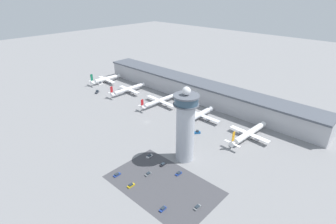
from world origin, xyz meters
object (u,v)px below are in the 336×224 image
(airplane_gate_bravo, at_px, (128,89))
(car_red_hatchback, at_px, (163,164))
(airplane_gate_charlie, at_px, (160,101))
(service_truck_fuel, at_px, (197,132))
(car_white_wagon, at_px, (179,173))
(car_black_suv, at_px, (163,209))
(car_grey_coupe, at_px, (197,207))
(service_truck_catering, at_px, (97,92))
(car_blue_compact, at_px, (117,175))
(airplane_gate_echo, at_px, (249,134))
(airplane_gate_alpha, at_px, (106,79))
(airplane_gate_delta, at_px, (200,114))
(car_yellow_taxi, at_px, (148,174))
(service_truck_baggage, at_px, (101,84))
(control_tower, at_px, (185,125))
(car_green_van, at_px, (149,156))
(car_navy_sedan, at_px, (131,185))

(airplane_gate_bravo, distance_m, car_red_hatchback, 131.52)
(airplane_gate_charlie, bearing_deg, service_truck_fuel, -18.02)
(car_white_wagon, height_order, car_black_suv, car_black_suv)
(car_black_suv, relative_size, car_grey_coupe, 0.92)
(airplane_gate_charlie, height_order, service_truck_catering, airplane_gate_charlie)
(car_blue_compact, relative_size, car_white_wagon, 1.03)
(airplane_gate_echo, height_order, car_black_suv, airplane_gate_echo)
(airplane_gate_alpha, xyz_separation_m, car_red_hatchback, (160.59, -69.05, -3.78))
(airplane_gate_delta, height_order, car_yellow_taxi, airplane_gate_delta)
(car_black_suv, bearing_deg, car_red_hatchback, 133.92)
(car_red_hatchback, bearing_deg, car_white_wagon, 0.16)
(service_truck_baggage, height_order, car_blue_compact, service_truck_baggage)
(airplane_gate_bravo, bearing_deg, car_grey_coupe, -27.45)
(car_yellow_taxi, bearing_deg, airplane_gate_alpha, 152.96)
(control_tower, bearing_deg, car_white_wagon, -62.04)
(service_truck_baggage, height_order, car_white_wagon, service_truck_baggage)
(control_tower, xyz_separation_m, car_black_suv, (20.62, -42.11, -24.36))
(car_blue_compact, height_order, car_red_hatchback, same)
(car_yellow_taxi, relative_size, car_green_van, 0.90)
(airplane_gate_bravo, distance_m, car_black_suv, 167.62)
(car_blue_compact, bearing_deg, airplane_gate_alpha, 147.06)
(airplane_gate_alpha, distance_m, car_white_wagon, 187.15)
(airplane_gate_alpha, height_order, car_black_suv, airplane_gate_alpha)
(car_yellow_taxi, xyz_separation_m, car_navy_sedan, (0.17, -13.67, 0.00))
(airplane_gate_echo, distance_m, car_green_van, 76.88)
(airplane_gate_delta, distance_m, airplane_gate_echo, 46.27)
(car_navy_sedan, distance_m, car_grey_coupe, 39.93)
(airplane_gate_charlie, distance_m, service_truck_fuel, 62.82)
(service_truck_fuel, bearing_deg, car_red_hatchback, -79.71)
(control_tower, height_order, service_truck_baggage, control_tower)
(control_tower, xyz_separation_m, service_truck_fuel, (-13.77, 31.68, -23.98))
(airplane_gate_delta, bearing_deg, control_tower, -63.21)
(control_tower, xyz_separation_m, car_grey_coupe, (32.90, -29.07, -24.39))
(car_blue_compact, height_order, car_white_wagon, car_white_wagon)
(car_navy_sedan, bearing_deg, airplane_gate_echo, 75.71)
(car_black_suv, bearing_deg, airplane_gate_alpha, 152.78)
(airplane_gate_bravo, relative_size, car_green_van, 9.36)
(service_truck_baggage, bearing_deg, airplane_gate_alpha, 95.48)
(control_tower, relative_size, car_blue_compact, 11.00)
(car_red_hatchback, bearing_deg, service_truck_catering, 162.98)
(airplane_gate_echo, xyz_separation_m, service_truck_catering, (-163.97, -24.79, -3.18))
(control_tower, distance_m, car_white_wagon, 29.84)
(car_white_wagon, distance_m, car_grey_coupe, 28.44)
(service_truck_baggage, relative_size, car_grey_coupe, 1.23)
(car_red_hatchback, bearing_deg, service_truck_fuel, 100.29)
(airplane_gate_charlie, xyz_separation_m, car_grey_coupe, (106.32, -80.16, -3.80))
(service_truck_baggage, relative_size, car_yellow_taxi, 1.36)
(car_yellow_taxi, distance_m, car_green_van, 18.80)
(service_truck_catering, height_order, car_grey_coupe, service_truck_catering)
(car_blue_compact, xyz_separation_m, car_black_suv, (39.19, -0.50, 0.04))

